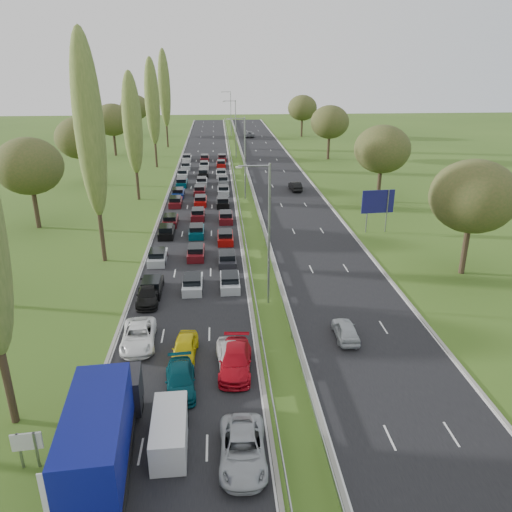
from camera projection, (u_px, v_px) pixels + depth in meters
name	position (u px, v px, depth m)	size (l,w,h in m)	color
ground	(245.00, 196.00, 77.20)	(260.00, 260.00, 0.00)	#37561B
near_carriageway	(201.00, 193.00, 79.04)	(10.50, 215.00, 0.04)	black
far_carriageway	(286.00, 191.00, 80.00)	(10.50, 215.00, 0.04)	black
central_reservation	(244.00, 188.00, 79.32)	(2.36, 215.00, 0.32)	gray
lamp_columns	(245.00, 159.00, 73.16)	(0.18, 140.18, 12.00)	gray
poplar_row	(118.00, 123.00, 60.57)	(2.80, 127.80, 22.44)	#2D2116
woodland_left	(19.00, 172.00, 56.37)	(8.00, 166.00, 11.10)	#2D2116
woodland_right	(403.00, 160.00, 63.41)	(8.00, 153.00, 11.10)	#2D2116
traffic_queue_fill	(200.00, 197.00, 74.43)	(9.12, 68.61, 0.80)	black
near_car_2	(139.00, 336.00, 36.16)	(2.35, 5.10, 1.42)	white
near_car_3	(148.00, 295.00, 42.67)	(1.86, 4.57, 1.33)	black
near_car_7	(180.00, 380.00, 31.22)	(1.85, 4.56, 1.32)	#043B46
near_car_8	(185.00, 348.00, 34.70)	(1.63, 4.05, 1.38)	#D1BE0D
near_car_10	(243.00, 449.00, 25.55)	(2.38, 5.17, 1.44)	#A4A8AD
near_car_11	(235.00, 360.00, 33.09)	(2.11, 5.18, 1.50)	#B10A18
near_car_12	(231.00, 357.00, 33.45)	(1.81, 4.51, 1.54)	silver
far_car_0	(346.00, 330.00, 37.03)	(1.57, 3.89, 1.33)	#B6BBC0
far_car_1	(295.00, 186.00, 80.03)	(1.50, 4.31, 1.42)	black
far_car_2	(249.00, 134.00, 137.87)	(2.56, 5.56, 1.55)	gray
blue_lorry	(102.00, 430.00, 24.83)	(2.75, 9.88, 4.17)	black
white_van_rear	(170.00, 429.00, 26.64)	(1.81, 4.62, 1.86)	silver
info_sign	(27.00, 445.00, 24.93)	(1.50, 0.23, 2.10)	gray
direction_sign	(378.00, 203.00, 59.36)	(3.99, 0.45, 5.20)	gray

